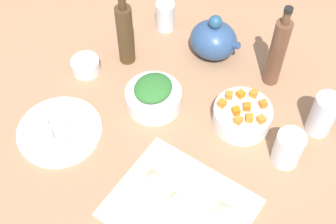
{
  "coord_description": "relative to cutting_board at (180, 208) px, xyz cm",
  "views": [
    {
      "loc": [
        41.33,
        -58.67,
        103.66
      ],
      "look_at": [
        0.0,
        0.0,
        8.0
      ],
      "focal_mm": 49.8,
      "sensor_mm": 36.0,
      "label": 1
    }
  ],
  "objects": [
    {
      "name": "carrot_cube_1",
      "position": [
        1.99,
        27.65,
        6.2
      ],
      "size": [
        2.47,
        2.47,
        1.8
      ],
      "primitive_type": "cube",
      "rotation": [
        0.0,
        0.0,
        2.12
      ],
      "color": "orange",
      "rests_on": "bowl_carrots"
    },
    {
      "name": "dumpling_1",
      "position": [
        -1.93,
        1.1,
        2.02
      ],
      "size": [
        5.04,
        5.24,
        3.05
      ],
      "primitive_type": "pyramid",
      "rotation": [
        0.0,
        0.0,
        1.06
      ],
      "color": "beige",
      "rests_on": "cutting_board"
    },
    {
      "name": "carrot_cube_5",
      "position": [
        0.05,
        25.52,
        6.2
      ],
      "size": [
        1.96,
        1.96,
        1.8
      ],
      "primitive_type": "cube",
      "rotation": [
        0.0,
        0.0,
        3.05
      ],
      "color": "orange",
      "rests_on": "bowl_carrots"
    },
    {
      "name": "teapot",
      "position": [
        -20.54,
        47.27,
        5.06
      ],
      "size": [
        15.52,
        12.8,
        14.18
      ],
      "color": "#2F507F",
      "rests_on": "tabletop"
    },
    {
      "name": "bottle_1",
      "position": [
        -39.63,
        30.69,
        9.88
      ],
      "size": [
        4.62,
        4.62,
        24.96
      ],
      "color": "#49351D",
      "rests_on": "tabletop"
    },
    {
      "name": "carrot_cube_7",
      "position": [
        -0.88,
        35.23,
        6.2
      ],
      "size": [
        1.98,
        1.98,
        1.8
      ],
      "primitive_type": "cube",
      "rotation": [
        0.0,
        0.0,
        1.67
      ],
      "color": "orange",
      "rests_on": "bowl_carrots"
    },
    {
      "name": "carrot_cube_2",
      "position": [
        2.69,
        33.63,
        6.2
      ],
      "size": [
        2.5,
        2.5,
        1.8
      ],
      "primitive_type": "cube",
      "rotation": [
        0.0,
        0.0,
        0.97
      ],
      "color": "orange",
      "rests_on": "bowl_carrots"
    },
    {
      "name": "tofu_cube_1",
      "position": [
        -42.15,
        -1.77,
        1.8
      ],
      "size": [
        2.2,
        2.2,
        2.2
      ],
      "primitive_type": "cube",
      "rotation": [
        0.0,
        0.0,
        3.14
      ],
      "color": "white",
      "rests_on": "plate_tofu"
    },
    {
      "name": "bottle_0",
      "position": [
        -1.45,
        47.72,
        10.84
      ],
      "size": [
        4.44,
        4.44,
        26.34
      ],
      "color": "brown",
      "rests_on": "tabletop"
    },
    {
      "name": "chopped_greens_mound",
      "position": [
        -23.38,
        21.56,
        6.42
      ],
      "size": [
        9.88,
        10.88,
        3.5
      ],
      "primitive_type": "ellipsoid",
      "rotation": [
        0.0,
        0.0,
        1.55
      ],
      "color": "#307230",
      "rests_on": "bowl_greens"
    },
    {
      "name": "drinking_glass_0",
      "position": [
        -38.47,
        48.32,
        4.08
      ],
      "size": [
        5.76,
        5.76,
        9.16
      ],
      "primitive_type": "cylinder",
      "color": "white",
      "rests_on": "tabletop"
    },
    {
      "name": "bowl_carrots",
      "position": [
        -0.79,
        29.83,
        2.4
      ],
      "size": [
        15.25,
        15.25,
        5.8
      ],
      "primitive_type": "cylinder",
      "color": "white",
      "rests_on": "tabletop"
    },
    {
      "name": "carrot_cube_0",
      "position": [
        -3.61,
        33.15,
        6.2
      ],
      "size": [
        2.31,
        2.31,
        1.8
      ],
      "primitive_type": "cube",
      "rotation": [
        0.0,
        0.0,
        1.22
      ],
      "color": "orange",
      "rests_on": "bowl_carrots"
    },
    {
      "name": "carrot_cube_9",
      "position": [
        4.66,
        29.03,
        6.2
      ],
      "size": [
        2.38,
        2.38,
        1.8
      ],
      "primitive_type": "cube",
      "rotation": [
        0.0,
        0.0,
        2.72
      ],
      "color": "orange",
      "rests_on": "bowl_carrots"
    },
    {
      "name": "carrot_cube_3",
      "position": [
        -0.23,
        30.42,
        6.2
      ],
      "size": [
        2.46,
        2.46,
        1.8
      ],
      "primitive_type": "cube",
      "rotation": [
        0.0,
        0.0,
        0.52
      ],
      "color": "orange",
      "rests_on": "bowl_carrots"
    },
    {
      "name": "carrot_cube_4",
      "position": [
        -6.04,
        27.74,
        6.2
      ],
      "size": [
        1.93,
        1.93,
        1.8
      ],
      "primitive_type": "cube",
      "rotation": [
        0.0,
        0.0,
        1.5
      ],
      "color": "orange",
      "rests_on": "bowl_carrots"
    },
    {
      "name": "tofu_cube_2",
      "position": [
        -38.08,
        -3.65,
        1.8
      ],
      "size": [
        3.01,
        3.01,
        2.2
      ],
      "primitive_type": "cube",
      "rotation": [
        0.0,
        0.0,
        2.61
      ],
      "color": "white",
      "rests_on": "plate_tofu"
    },
    {
      "name": "bowl_greens",
      "position": [
        -23.38,
        21.56,
        2.09
      ],
      "size": [
        15.17,
        15.17,
        5.17
      ],
      "primitive_type": "cylinder",
      "color": "white",
      "rests_on": "tabletop"
    },
    {
      "name": "tabletop",
      "position": [
        -16.47,
        18.52,
        -2.0
      ],
      "size": [
        190.0,
        190.0,
        3.0
      ],
      "primitive_type": "cube",
      "color": "#A17755",
      "rests_on": "ground"
    },
    {
      "name": "dumpling_2",
      "position": [
        8.75,
        4.58,
        1.99
      ],
      "size": [
        7.04,
        6.97,
        2.97
      ],
      "primitive_type": "pyramid",
      "rotation": [
        0.0,
        0.0,
        2.44
      ],
      "color": "beige",
      "rests_on": "cutting_board"
    },
    {
      "name": "drinking_glass_2",
      "position": [
        16.57,
        39.66,
        5.74
      ],
      "size": [
        6.47,
        6.47,
        12.47
      ],
      "primitive_type": "cylinder",
      "color": "white",
      "rests_on": "tabletop"
    },
    {
      "name": "carrot_cube_8",
      "position": [
        -5.9,
        31.1,
        6.2
      ],
      "size": [
        2.4,
        2.4,
        1.8
      ],
      "primitive_type": "cube",
      "rotation": [
        0.0,
        0.0,
        2.01
      ],
      "color": "orange",
      "rests_on": "bowl_carrots"
    },
    {
      "name": "tofu_cube_0",
      "position": [
        -38.73,
        1.17,
        1.8
      ],
      "size": [
        2.55,
        2.55,
        2.2
      ],
      "primitive_type": "cube",
      "rotation": [
        0.0,
        0.0,
        2.97
      ],
      "color": "#E5F1CA",
      "rests_on": "plate_tofu"
    },
    {
      "name": "dumpling_0",
      "position": [
        -9.54,
        2.26,
        1.83
      ],
      "size": [
        6.42,
        6.43,
        2.67
      ],
      "primitive_type": "pyramid",
      "rotation": [
        0.0,
        0.0,
        5.47
      ],
      "color": "beige",
      "rests_on": "cutting_board"
    },
    {
      "name": "plate_tofu",
      "position": [
        -37.9,
        -0.16,
        0.1
      ],
      "size": [
        22.16,
        22.16,
        1.2
      ],
      "primitive_type": "cylinder",
      "color": "white",
      "rests_on": "tabletop"
    },
    {
      "name": "cutting_board",
      "position": [
        0.0,
        0.0,
        0.0
      ],
      "size": [
        31.79,
        26.2,
        1.0
      ],
      "primitive_type": "cube",
      "rotation": [
        0.0,
        0.0,
        0.01
      ],
      "color": "white",
      "rests_on": "tabletop"
    },
    {
      "name": "tofu_cube_3",
      "position": [
        -33.99,
        -2.44,
        1.8
      ],
      "size": [
        2.54,
        2.54,
        2.2
      ],
      "primitive_type": "cube",
      "rotation": [
        0.0,
        0.0,
        2.97
      ],
      "color": "white",
      "rests_on": "plate_tofu"
    },
    {
      "name": "drinking_glass_1",
      "position": [
        13.77,
        26.41,
        4.37
      ],
      "size": [
        7.11,
        7.11,
        9.73
      ],
      "primitive_type": "cylinder",
      "color": "white",
      "rests_on": "tabletop"
    },
    {
      "name": "carrot_cube_6",
      "position": [
        -1.89,
        27.74,
        6.2
      ],
      "size": [
        2.53,
        2.53,
        1.8
      ],
      "primitive_type": "cube",
      "rotation": [
        0.0,
        0.0,
        2.45
      ],
      "color": "orange",
      "rests_on": "bowl_carrots"
    },
    {
      "name": "bowl_small_side",
      "position": [
        -46.62,
        20.34,
        1.57
      ],
      "size": [
        8.12,
        8.12,
        4.14
      ],
      "primitive_type": "cylinder",
      "color": "white",
      "rests_on": "tabletop"
    }
  ]
}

